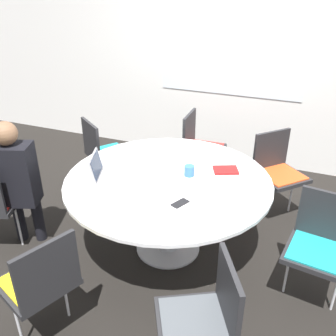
% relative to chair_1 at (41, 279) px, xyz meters
% --- Properties ---
extents(ground_plane, '(16.00, 16.00, 0.00)m').
position_rel_chair_1_xyz_m(ground_plane, '(0.40, 1.19, -0.53)').
color(ground_plane, black).
extents(wall_back, '(8.00, 0.07, 2.70)m').
position_rel_chair_1_xyz_m(wall_back, '(0.40, 3.29, 0.82)').
color(wall_back, silver).
rests_on(wall_back, ground_plane).
extents(conference_table, '(1.74, 1.74, 0.74)m').
position_rel_chair_1_xyz_m(conference_table, '(0.40, 1.19, 0.08)').
color(conference_table, '#B7B7BC').
rests_on(conference_table, ground_plane).
extents(chair_1, '(0.55, 0.56, 0.88)m').
position_rel_chair_1_xyz_m(chair_1, '(0.00, 0.00, 0.00)').
color(chair_1, '#262628').
rests_on(chair_1, ground_plane).
extents(chair_2, '(0.58, 0.59, 0.88)m').
position_rel_chair_1_xyz_m(chair_2, '(1.06, 0.12, 0.00)').
color(chair_2, '#262628').
rests_on(chair_2, ground_plane).
extents(chair_3, '(0.50, 0.48, 0.88)m').
position_rel_chair_1_xyz_m(chair_3, '(1.65, 1.07, 0.00)').
color(chair_3, '#262628').
rests_on(chair_3, ground_plane).
extents(chair_4, '(0.61, 0.61, 0.88)m').
position_rel_chair_1_xyz_m(chair_4, '(1.21, 2.15, 0.00)').
color(chair_4, '#262628').
rests_on(chair_4, ground_plane).
extents(chair_5, '(0.43, 0.45, 0.88)m').
position_rel_chair_1_xyz_m(chair_5, '(0.29, 2.44, 0.00)').
color(chair_5, '#262628').
rests_on(chair_5, ground_plane).
extents(chair_6, '(0.60, 0.60, 0.88)m').
position_rel_chair_1_xyz_m(chair_6, '(-0.65, 1.87, 0.00)').
color(chair_6, '#262628').
rests_on(chair_6, ground_plane).
extents(person_0, '(0.41, 0.34, 1.23)m').
position_rel_chair_1_xyz_m(person_0, '(-0.84, 0.76, 0.19)').
color(person_0, black).
rests_on(person_0, ground_plane).
extents(laptop, '(0.33, 0.37, 0.21)m').
position_rel_chair_1_xyz_m(laptop, '(-0.10, 1.01, 0.26)').
color(laptop, '#99999E').
rests_on(laptop, conference_table).
extents(spiral_notebook, '(0.25, 0.22, 0.02)m').
position_rel_chair_1_xyz_m(spiral_notebook, '(0.82, 1.50, 0.22)').
color(spiral_notebook, maroon).
rests_on(spiral_notebook, conference_table).
extents(coffee_cup, '(0.09, 0.09, 0.09)m').
position_rel_chair_1_xyz_m(coffee_cup, '(0.55, 1.31, 0.25)').
color(coffee_cup, '#33669E').
rests_on(coffee_cup, conference_table).
extents(cell_phone, '(0.12, 0.16, 0.01)m').
position_rel_chair_1_xyz_m(cell_phone, '(0.63, 0.86, 0.21)').
color(cell_phone, black).
rests_on(cell_phone, conference_table).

